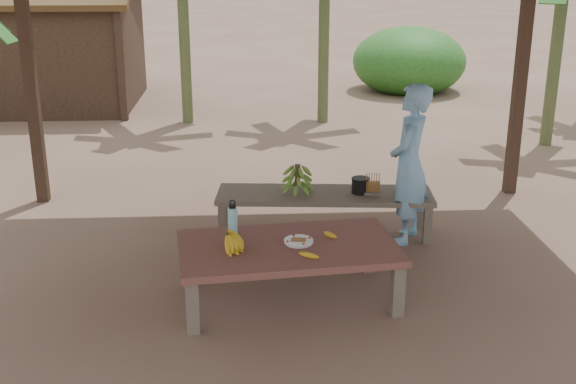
{
  "coord_description": "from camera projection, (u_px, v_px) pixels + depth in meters",
  "views": [
    {
      "loc": [
        -0.39,
        -5.89,
        2.82
      ],
      "look_at": [
        -0.04,
        0.08,
        0.8
      ],
      "focal_mm": 45.0,
      "sensor_mm": 36.0,
      "label": 1
    }
  ],
  "objects": [
    {
      "name": "plate",
      "position": [
        299.0,
        241.0,
        5.98
      ],
      "size": [
        0.25,
        0.25,
        0.04
      ],
      "color": "white",
      "rests_on": "work_table"
    },
    {
      "name": "ground",
      "position": [
        293.0,
        279.0,
        6.5
      ],
      "size": [
        80.0,
        80.0,
        0.0
      ],
      "primitive_type": "plane",
      "color": "brown",
      "rests_on": "ground"
    },
    {
      "name": "bench",
      "position": [
        325.0,
        198.0,
        7.4
      ],
      "size": [
        2.24,
        0.79,
        0.45
      ],
      "rotation": [
        0.0,
        0.0,
        -0.09
      ],
      "color": "brown",
      "rests_on": "ground"
    },
    {
      "name": "skewer_rack",
      "position": [
        372.0,
        184.0,
        7.29
      ],
      "size": [
        0.19,
        0.1,
        0.24
      ],
      "primitive_type": null,
      "rotation": [
        0.0,
        0.0,
        -0.09
      ],
      "color": "#A57F47",
      "rests_on": "bench"
    },
    {
      "name": "cooking_pot",
      "position": [
        360.0,
        186.0,
        7.36
      ],
      "size": [
        0.18,
        0.18,
        0.15
      ],
      "primitive_type": "cylinder",
      "color": "black",
      "rests_on": "bench"
    },
    {
      "name": "work_table",
      "position": [
        288.0,
        252.0,
        5.98
      ],
      "size": [
        1.9,
        1.2,
        0.5
      ],
      "rotation": [
        0.0,
        0.0,
        0.11
      ],
      "color": "brown",
      "rests_on": "ground"
    },
    {
      "name": "green_banana_stalk",
      "position": [
        298.0,
        178.0,
        7.34
      ],
      "size": [
        0.3,
        0.3,
        0.32
      ],
      "primitive_type": null,
      "rotation": [
        0.0,
        0.0,
        -0.09
      ],
      "color": "#598C2D",
      "rests_on": "bench"
    },
    {
      "name": "hut",
      "position": [
        25.0,
        46.0,
        13.46
      ],
      "size": [
        4.4,
        3.43,
        2.85
      ],
      "color": "black",
      "rests_on": "ground"
    },
    {
      "name": "loose_banana_front",
      "position": [
        309.0,
        255.0,
        5.7
      ],
      "size": [
        0.18,
        0.08,
        0.04
      ],
      "primitive_type": "ellipsoid",
      "rotation": [
        0.0,
        0.0,
        1.38
      ],
      "color": "yellow",
      "rests_on": "work_table"
    },
    {
      "name": "loose_banana_side",
      "position": [
        330.0,
        235.0,
        6.11
      ],
      "size": [
        0.14,
        0.11,
        0.04
      ],
      "primitive_type": "ellipsoid",
      "rotation": [
        0.0,
        0.0,
        1.0
      ],
      "color": "yellow",
      "rests_on": "work_table"
    },
    {
      "name": "ripe_banana_bunch",
      "position": [
        227.0,
        240.0,
        5.83
      ],
      "size": [
        0.28,
        0.24,
        0.17
      ],
      "primitive_type": null,
      "rotation": [
        0.0,
        0.0,
        0.01
      ],
      "color": "yellow",
      "rests_on": "work_table"
    },
    {
      "name": "water_flask",
      "position": [
        233.0,
        219.0,
        6.16
      ],
      "size": [
        0.08,
        0.08,
        0.31
      ],
      "color": "#43D2D3",
      "rests_on": "work_table"
    },
    {
      "name": "woman",
      "position": [
        409.0,
        164.0,
        7.12
      ],
      "size": [
        0.61,
        0.7,
        1.61
      ],
      "primitive_type": "imported",
      "rotation": [
        0.0,
        0.0,
        -2.04
      ],
      "color": "#76B0DF",
      "rests_on": "ground"
    }
  ]
}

